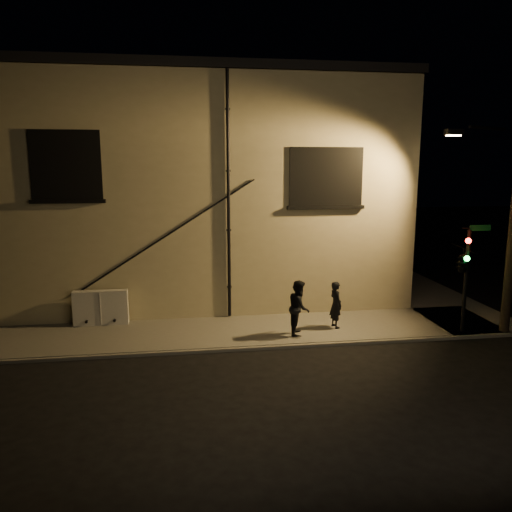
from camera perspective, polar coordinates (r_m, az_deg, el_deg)
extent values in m
plane|color=black|center=(15.33, 4.86, -10.32)|extent=(90.00, 90.00, 0.00)
cube|color=#5D5B54|center=(16.35, -6.78, -8.78)|extent=(20.00, 3.00, 0.12)
cube|color=#5D5B54|center=(24.64, 15.42, -2.47)|extent=(3.00, 16.00, 0.12)
cube|color=tan|center=(22.96, -7.57, 7.47)|extent=(16.00, 12.00, 8.50)
cube|color=black|center=(23.15, -7.85, 18.41)|extent=(16.20, 12.20, 0.30)
cube|color=black|center=(17.30, -20.89, 9.70)|extent=(2.20, 0.10, 2.20)
cube|color=#A5B28C|center=(17.32, -20.88, 9.70)|extent=(1.98, 0.05, 1.98)
cube|color=black|center=(17.62, 8.01, 8.99)|extent=(2.60, 0.10, 2.00)
cube|color=#A5B28C|center=(17.64, 8.00, 8.99)|extent=(2.38, 0.05, 1.78)
cylinder|color=black|center=(16.96, -3.16, 6.68)|extent=(0.11, 0.11, 8.30)
cylinder|color=black|center=(17.07, -10.50, 2.12)|extent=(5.96, 0.04, 3.75)
cylinder|color=black|center=(17.06, -10.11, 2.33)|extent=(5.96, 0.04, 3.75)
cube|color=beige|center=(17.52, -17.31, -5.65)|extent=(1.78, 0.30, 1.17)
imported|color=black|center=(16.63, 9.10, -5.49)|extent=(0.48, 0.63, 1.55)
imported|color=black|center=(15.82, 4.96, -5.88)|extent=(0.85, 0.98, 1.74)
cylinder|color=black|center=(17.14, 22.83, -2.69)|extent=(0.12, 0.12, 3.30)
imported|color=black|center=(16.79, 22.57, -0.49)|extent=(0.72, 2.03, 0.80)
sphere|color=#FF140C|center=(16.54, 23.11, 1.61)|extent=(0.17, 0.17, 0.17)
sphere|color=#14FF3F|center=(16.63, 22.97, -0.26)|extent=(0.17, 0.17, 0.17)
cube|color=#0C4C1E|center=(17.04, 24.25, 2.96)|extent=(0.70, 0.03, 0.18)
cylinder|color=black|center=(17.39, 24.97, 13.12)|extent=(1.78, 0.97, 0.10)
cube|color=black|center=(17.44, 21.68, 13.02)|extent=(0.55, 0.28, 0.18)
cube|color=#FFC672|center=(17.44, 21.65, 12.70)|extent=(0.42, 0.20, 0.04)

